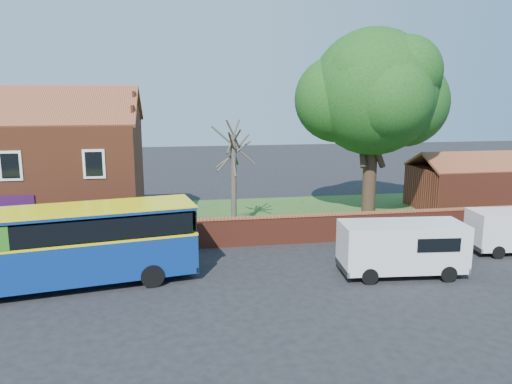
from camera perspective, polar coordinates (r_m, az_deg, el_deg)
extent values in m
plane|color=black|center=(20.47, -11.69, -12.45)|extent=(120.00, 120.00, 0.00)
cube|color=gray|center=(26.99, -26.46, -7.42)|extent=(18.00, 3.50, 0.12)
cube|color=#426B28|center=(34.95, 10.84, -2.43)|extent=(26.00, 12.00, 0.04)
cube|color=brown|center=(31.65, -24.05, 1.35)|extent=(12.00, 8.00, 6.50)
cube|color=brown|center=(29.35, -25.66, 8.88)|extent=(12.30, 4.08, 2.16)
cube|color=brown|center=(33.22, -23.80, 9.17)|extent=(12.30, 4.08, 2.16)
cube|color=black|center=(27.62, -26.27, 2.69)|extent=(1.10, 0.06, 1.50)
cube|color=#4C0F19|center=(28.26, -25.67, -4.34)|extent=(0.95, 0.04, 2.10)
cube|color=silver|center=(28.27, -25.67, -4.23)|extent=(1.20, 0.06, 2.30)
cube|color=#2D0D39|center=(27.88, -25.97, -0.97)|extent=(2.00, 0.06, 0.60)
cube|color=maroon|center=(29.41, 14.97, -3.73)|extent=(22.00, 0.30, 1.50)
cube|color=brown|center=(29.22, 15.05, -2.21)|extent=(22.00, 0.38, 0.10)
cube|color=maroon|center=(38.71, 23.50, 0.39)|extent=(8.00, 5.00, 3.00)
cube|color=brown|center=(37.38, 24.78, 3.13)|extent=(8.20, 2.56, 1.24)
cube|color=brown|center=(39.45, 22.75, 3.66)|extent=(8.20, 2.56, 1.24)
cube|color=navy|center=(22.82, -21.26, -7.07)|extent=(11.45, 4.68, 1.77)
cube|color=yellow|center=(22.57, -21.42, -4.93)|extent=(11.48, 4.70, 0.10)
cube|color=black|center=(22.44, -21.52, -3.63)|extent=(11.02, 4.62, 0.89)
cube|color=navy|center=(22.30, -21.63, -2.14)|extent=(11.45, 4.68, 0.14)
cube|color=yellow|center=(22.28, -21.64, -1.93)|extent=(11.50, 4.73, 0.06)
cylinder|color=black|center=(21.97, -11.75, -9.36)|extent=(1.04, 0.45, 1.00)
cylinder|color=black|center=(24.43, -12.63, -7.28)|extent=(1.04, 0.45, 1.00)
cube|color=silver|center=(23.59, 16.32, -5.90)|extent=(5.68, 2.68, 2.09)
cube|color=black|center=(24.49, 21.81, -4.83)|extent=(0.24, 1.87, 0.83)
cube|color=black|center=(24.95, 22.09, -7.60)|extent=(0.29, 2.21, 0.26)
cylinder|color=black|center=(22.40, 12.87, -9.38)|extent=(0.74, 0.28, 0.73)
cylinder|color=black|center=(24.28, 11.39, -7.69)|extent=(0.74, 0.28, 0.73)
cylinder|color=black|center=(23.68, 21.13, -8.73)|extent=(0.74, 0.28, 0.73)
cylinder|color=black|center=(25.46, 19.10, -7.20)|extent=(0.74, 0.28, 0.73)
cylinder|color=black|center=(27.90, 25.92, -6.20)|extent=(0.68, 0.28, 0.66)
cylinder|color=black|center=(29.47, 24.11, -5.15)|extent=(0.68, 0.28, 0.66)
cylinder|color=black|center=(33.11, 12.82, 1.16)|extent=(0.88, 0.88, 5.04)
sphere|color=#26641F|center=(32.63, 13.25, 11.06)|extent=(7.89, 7.89, 7.89)
sphere|color=#26641F|center=(33.99, 16.54, 9.78)|extent=(5.70, 5.70, 5.70)
sphere|color=#26641F|center=(32.51, 9.32, 10.43)|extent=(5.48, 5.48, 5.48)
cylinder|color=#4C4238|center=(29.30, -2.57, 0.91)|extent=(0.33, 0.33, 5.81)
cylinder|color=#4C4238|center=(29.00, -2.60, 4.94)|extent=(0.34, 2.83, 2.28)
cylinder|color=#4C4238|center=(29.03, -2.60, 4.54)|extent=(1.48, 2.09, 2.09)
cylinder|color=#4C4238|center=(28.98, -2.60, 5.35)|extent=(2.38, 1.09, 2.31)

